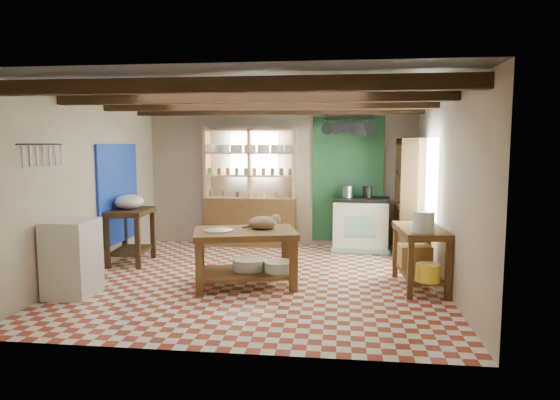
# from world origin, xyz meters

# --- Properties ---
(floor) EXTENTS (5.00, 5.00, 0.02)m
(floor) POSITION_xyz_m (0.00, 0.00, -0.01)
(floor) COLOR #9B3322
(floor) RESTS_ON ground
(ceiling) EXTENTS (5.00, 5.00, 0.02)m
(ceiling) POSITION_xyz_m (0.00, 0.00, 2.60)
(ceiling) COLOR #4B4C51
(ceiling) RESTS_ON wall_back
(wall_back) EXTENTS (5.00, 0.04, 2.60)m
(wall_back) POSITION_xyz_m (0.00, 2.50, 1.30)
(wall_back) COLOR #B8A894
(wall_back) RESTS_ON floor
(wall_front) EXTENTS (5.00, 0.04, 2.60)m
(wall_front) POSITION_xyz_m (0.00, -2.50, 1.30)
(wall_front) COLOR #B8A894
(wall_front) RESTS_ON floor
(wall_left) EXTENTS (0.04, 5.00, 2.60)m
(wall_left) POSITION_xyz_m (-2.50, 0.00, 1.30)
(wall_left) COLOR #B8A894
(wall_left) RESTS_ON floor
(wall_right) EXTENTS (0.04, 5.00, 2.60)m
(wall_right) POSITION_xyz_m (2.50, 0.00, 1.30)
(wall_right) COLOR #B8A894
(wall_right) RESTS_ON floor
(ceiling_beams) EXTENTS (5.00, 3.80, 0.15)m
(ceiling_beams) POSITION_xyz_m (0.00, 0.00, 2.48)
(ceiling_beams) COLOR #372313
(ceiling_beams) RESTS_ON ceiling
(blue_wall_patch) EXTENTS (0.04, 1.40, 1.60)m
(blue_wall_patch) POSITION_xyz_m (-2.47, 0.90, 1.10)
(blue_wall_patch) COLOR #1838B7
(blue_wall_patch) RESTS_ON wall_left
(green_wall_patch) EXTENTS (1.30, 0.04, 2.30)m
(green_wall_patch) POSITION_xyz_m (1.25, 2.47, 1.25)
(green_wall_patch) COLOR #1F4F2F
(green_wall_patch) RESTS_ON wall_back
(window_back) EXTENTS (0.90, 0.02, 0.80)m
(window_back) POSITION_xyz_m (-0.50, 2.48, 1.70)
(window_back) COLOR silver
(window_back) RESTS_ON wall_back
(window_right) EXTENTS (0.02, 1.30, 1.20)m
(window_right) POSITION_xyz_m (2.48, 1.00, 1.40)
(window_right) COLOR silver
(window_right) RESTS_ON wall_right
(utensil_rail) EXTENTS (0.06, 0.90, 0.28)m
(utensil_rail) POSITION_xyz_m (-2.44, -1.20, 1.78)
(utensil_rail) COLOR black
(utensil_rail) RESTS_ON wall_left
(pot_rack) EXTENTS (0.86, 0.12, 0.36)m
(pot_rack) POSITION_xyz_m (1.25, 2.05, 2.18)
(pot_rack) COLOR black
(pot_rack) RESTS_ON ceiling
(shelving_unit) EXTENTS (1.70, 0.34, 2.20)m
(shelving_unit) POSITION_xyz_m (-0.55, 2.31, 1.10)
(shelving_unit) COLOR tan
(shelving_unit) RESTS_ON floor
(tall_rack) EXTENTS (0.40, 0.86, 2.00)m
(tall_rack) POSITION_xyz_m (2.28, 1.80, 1.00)
(tall_rack) COLOR #372313
(tall_rack) RESTS_ON floor
(work_table) EXTENTS (1.52, 1.20, 0.76)m
(work_table) POSITION_xyz_m (-0.14, -0.33, 0.38)
(work_table) COLOR brown
(work_table) RESTS_ON floor
(stove) EXTENTS (1.02, 0.73, 0.95)m
(stove) POSITION_xyz_m (1.49, 2.15, 0.47)
(stove) COLOR silver
(stove) RESTS_ON floor
(prep_table) EXTENTS (0.65, 0.90, 0.87)m
(prep_table) POSITION_xyz_m (-2.20, 0.71, 0.44)
(prep_table) COLOR #372313
(prep_table) RESTS_ON floor
(white_cabinet) EXTENTS (0.56, 0.66, 0.96)m
(white_cabinet) POSITION_xyz_m (-2.22, -1.00, 0.48)
(white_cabinet) COLOR silver
(white_cabinet) RESTS_ON floor
(right_counter) EXTENTS (0.65, 1.17, 0.81)m
(right_counter) POSITION_xyz_m (2.18, -0.14, 0.41)
(right_counter) COLOR brown
(right_counter) RESTS_ON floor
(cat) EXTENTS (0.48, 0.43, 0.18)m
(cat) POSITION_xyz_m (0.09, -0.21, 0.85)
(cat) COLOR #987A58
(cat) RESTS_ON work_table
(steel_tray) EXTENTS (0.45, 0.45, 0.02)m
(steel_tray) POSITION_xyz_m (-0.46, -0.46, 0.77)
(steel_tray) COLOR #9A9BA1
(steel_tray) RESTS_ON work_table
(basin_large) EXTENTS (0.53, 0.53, 0.15)m
(basin_large) POSITION_xyz_m (-0.10, -0.26, 0.28)
(basin_large) COLOR silver
(basin_large) RESTS_ON work_table
(basin_small) EXTENTS (0.49, 0.49, 0.14)m
(basin_small) POSITION_xyz_m (0.32, -0.31, 0.27)
(basin_small) COLOR silver
(basin_small) RESTS_ON work_table
(kettle_left) EXTENTS (0.19, 0.19, 0.21)m
(kettle_left) POSITION_xyz_m (1.24, 2.17, 1.05)
(kettle_left) COLOR #9A9BA1
(kettle_left) RESTS_ON stove
(kettle_right) EXTENTS (0.18, 0.18, 0.21)m
(kettle_right) POSITION_xyz_m (1.59, 2.14, 1.06)
(kettle_right) COLOR black
(kettle_right) RESTS_ON stove
(enamel_bowl) EXTENTS (0.50, 0.50, 0.23)m
(enamel_bowl) POSITION_xyz_m (-2.20, 0.71, 0.99)
(enamel_bowl) COLOR silver
(enamel_bowl) RESTS_ON prep_table
(white_bucket) EXTENTS (0.28, 0.28, 0.26)m
(white_bucket) POSITION_xyz_m (2.16, -0.49, 0.94)
(white_bucket) COLOR silver
(white_bucket) RESTS_ON right_counter
(wicker_basket) EXTENTS (0.45, 0.37, 0.30)m
(wicker_basket) POSITION_xyz_m (2.16, 0.16, 0.36)
(wicker_basket) COLOR #A88543
(wicker_basket) RESTS_ON right_counter
(yellow_tub) EXTENTS (0.32, 0.32, 0.22)m
(yellow_tub) POSITION_xyz_m (2.21, -0.59, 0.32)
(yellow_tub) COLOR yellow
(yellow_tub) RESTS_ON right_counter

